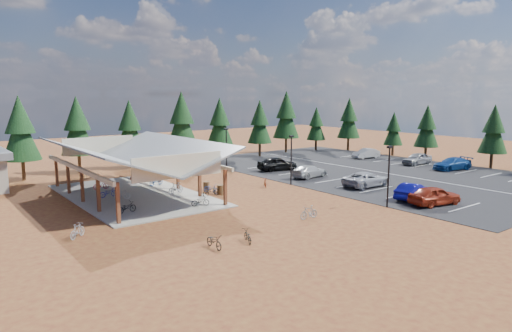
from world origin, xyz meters
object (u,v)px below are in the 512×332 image
object	(u,v)px
trash_bin_1	(206,186)
car_8	(417,159)
bike_4	(200,201)
lamp_post_2	(226,146)
lamp_post_1	(291,156)
bike_2	(108,192)
car_4	(277,164)
bike_15	(265,183)
bike_6	(156,181)
car_0	(435,195)
bike_5	(176,188)
bike_14	(211,188)
lamp_post_0	(389,172)
bike_pavilion	(132,155)
trash_bin_0	(220,190)
bike_16	(211,191)
bike_3	(101,185)
bike_7	(138,176)
bike_13	(309,212)
bike_1	(122,195)
bike_12	(248,236)
bike_8	(214,241)
car_2	(367,179)
bike_0	(127,207)
car_9	(366,153)
bike_9	(77,231)
car_7	(452,164)
car_3	(310,171)
car_1	(412,191)

from	to	relation	value
trash_bin_1	car_8	distance (m)	30.96
bike_4	lamp_post_2	bearing A→B (deg)	-26.21
lamp_post_1	lamp_post_2	size ratio (longest dim) A/B	1.00
bike_2	car_4	world-z (taller)	car_4
bike_15	bike_4	bearing A→B (deg)	49.36
lamp_post_2	bike_15	xyz separation A→B (m)	(-2.97, -11.45, -2.51)
bike_6	car_0	distance (m)	26.59
bike_5	bike_14	distance (m)	3.32
lamp_post_0	lamp_post_1	distance (m)	12.00
bike_pavilion	car_0	world-z (taller)	bike_pavilion
bike_pavilion	trash_bin_0	world-z (taller)	bike_pavilion
bike_16	lamp_post_0	bearing A→B (deg)	33.43
car_0	bike_3	bearing A→B (deg)	53.02
bike_14	bike_15	size ratio (longest dim) A/B	1.09
bike_7	bike_3	bearing A→B (deg)	124.95
car_4	bike_6	bearing A→B (deg)	100.43
bike_13	bike_1	bearing A→B (deg)	-145.93
bike_1	bike_3	world-z (taller)	bike_3
bike_12	car_8	xyz separation A→B (m)	(36.85, 12.14, 0.42)
bike_1	bike_5	distance (m)	4.98
bike_8	car_2	distance (m)	23.20
bike_13	bike_16	xyz separation A→B (m)	(-1.79, 10.98, -0.01)
bike_0	bike_15	world-z (taller)	bike_0
bike_3	car_8	bearing A→B (deg)	-101.44
car_9	bike_8	bearing A→B (deg)	-54.78
lamp_post_2	bike_9	size ratio (longest dim) A/B	3.15
bike_8	bike_7	bearing A→B (deg)	79.10
bike_12	car_7	size ratio (longest dim) A/B	0.30
bike_1	bike_12	size ratio (longest dim) A/B	0.95
bike_8	car_3	size ratio (longest dim) A/B	0.35
bike_12	bike_14	world-z (taller)	bike_14
lamp_post_2	bike_3	world-z (taller)	lamp_post_2
lamp_post_0	trash_bin_0	bearing A→B (deg)	123.63
bike_14	car_0	size ratio (longest dim) A/B	0.36
bike_7	bike_5	bearing A→B (deg)	-165.35
bike_15	car_1	size ratio (longest dim) A/B	0.36
bike_13	car_1	size ratio (longest dim) A/B	0.39
lamp_post_2	bike_15	world-z (taller)	lamp_post_2
bike_13	car_1	world-z (taller)	car_1
trash_bin_1	car_0	size ratio (longest dim) A/B	0.19
car_7	trash_bin_0	bearing A→B (deg)	-88.78
bike_12	bike_8	bearing A→B (deg)	13.83
bike_1	bike_7	bearing A→B (deg)	-30.10
car_3	bike_4	bearing A→B (deg)	98.83
lamp_post_1	bike_14	size ratio (longest dim) A/B	3.03
trash_bin_1	car_4	xyz separation A→B (m)	(13.03, 4.87, 0.43)
trash_bin_1	bike_2	bearing A→B (deg)	162.76
bike_3	bike_15	size ratio (longest dim) A/B	0.99
bike_9	car_8	xyz separation A→B (m)	(45.19, 4.69, 0.34)
bike_13	car_7	distance (m)	30.14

